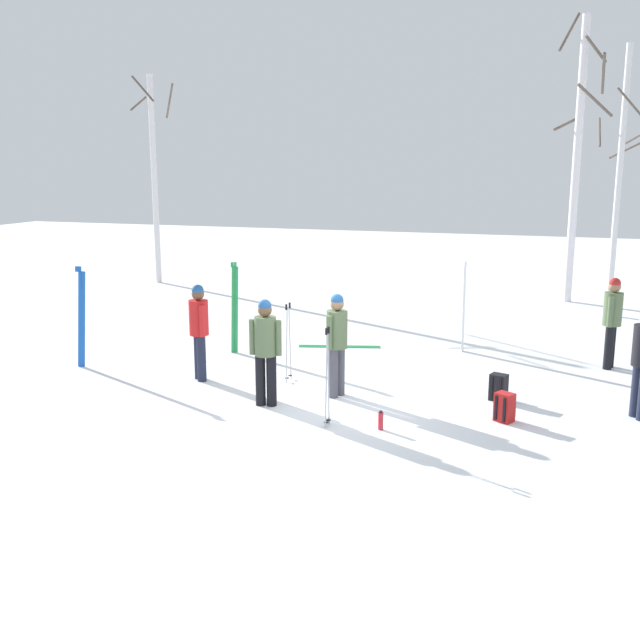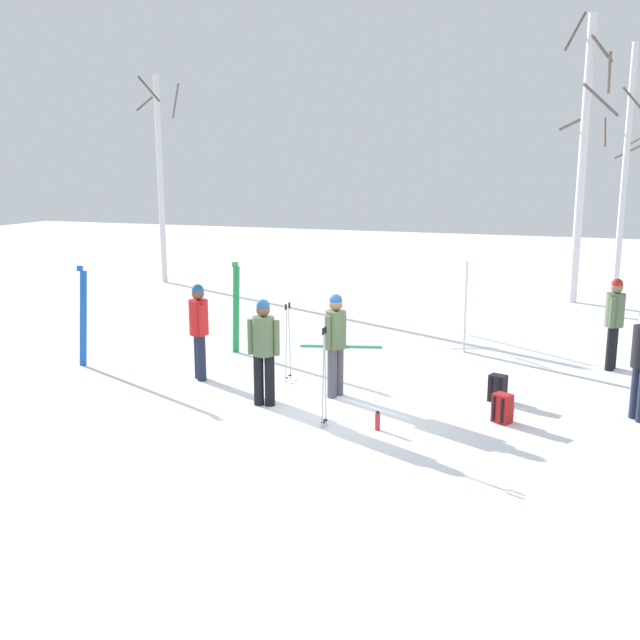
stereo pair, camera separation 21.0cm
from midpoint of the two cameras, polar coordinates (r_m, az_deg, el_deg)
The scene contains 17 objects.
ground_plane at distance 11.82m, azimuth 1.07°, elevation -6.65°, with size 60.00×60.00×0.00m, color white.
person_0 at distance 14.72m, azimuth 22.10°, elevation 0.15°, with size 0.34×0.51×1.72m.
person_1 at distance 13.16m, azimuth -8.86°, elevation -0.42°, with size 0.39×0.41×1.72m.
person_3 at distance 11.62m, azimuth -3.85°, elevation -1.95°, with size 0.52×0.34×1.72m.
person_4 at distance 12.05m, azimuth 1.71°, elevation -1.43°, with size 0.34×0.50×1.72m.
ski_pair_planted_0 at distance 15.20m, azimuth 11.54°, elevation 0.94°, with size 0.03×0.17×1.86m.
ski_pair_planted_1 at distance 14.54m, azimuth -17.39°, elevation 0.24°, with size 0.26×0.08×1.92m.
ski_pair_planted_2 at distance 14.97m, azimuth -6.08°, elevation 0.93°, with size 0.16×0.10×1.85m.
ski_pair_lying_0 at distance 15.53m, azimuth 2.03°, elevation -2.05°, with size 1.69×0.61×0.05m.
ski_poles_0 at distance 10.72m, azimuth 0.89°, elevation -4.18°, with size 0.07×0.20×1.48m.
ski_poles_1 at distance 12.98m, azimuth -2.03°, elevation -1.52°, with size 0.07×0.26×1.39m.
backpack_0 at distance 12.36m, azimuth 14.01°, elevation -5.13°, with size 0.31×0.33×0.44m.
backpack_1 at distance 11.40m, azimuth 14.40°, elevation -6.61°, with size 0.32×0.34×0.44m.
water_bottle_0 at distance 10.80m, azimuth 5.01°, elevation -7.76°, with size 0.08×0.08×0.28m.
birch_tree_0 at distance 24.20m, azimuth -11.95°, elevation 10.80°, with size 1.32×1.30×6.43m.
birch_tree_1 at distance 21.36m, azimuth 19.87°, elevation 11.83°, with size 1.49×1.49×7.69m.
birch_tree_2 at distance 19.73m, azimuth 22.76°, elevation 10.12°, with size 1.62×1.69×6.55m.
Camera 2 is at (3.60, -10.60, 3.78)m, focal length 41.55 mm.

